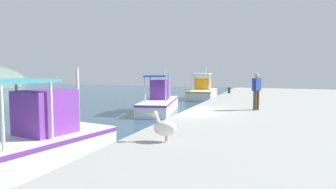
{
  "coord_description": "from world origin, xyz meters",
  "views": [
    {
      "loc": [
        -13.14,
        -4.04,
        2.77
      ],
      "look_at": [
        2.27,
        1.6,
        1.33
      ],
      "focal_mm": 32.13,
      "sensor_mm": 36.0,
      "label": 1
    }
  ],
  "objects": [
    {
      "name": "pelican",
      "position": [
        -5.72,
        -1.23,
        1.2
      ],
      "size": [
        0.37,
        0.95,
        0.82
      ],
      "color": "tan",
      "rests_on": "quay_pier"
    },
    {
      "name": "mooring_bollard_second",
      "position": [
        10.71,
        -0.45,
        1.03
      ],
      "size": [
        0.22,
        0.22,
        0.46
      ],
      "primitive_type": "cylinder",
      "color": "#333338",
      "rests_on": "quay_pier"
    },
    {
      "name": "fishing_boat_second",
      "position": [
        -6.59,
        2.52,
        0.68
      ],
      "size": [
        5.43,
        3.09,
        2.78
      ],
      "color": "white",
      "rests_on": "ground"
    },
    {
      "name": "fishing_boat_fourth",
      "position": [
        13.36,
        2.33,
        0.64
      ],
      "size": [
        4.85,
        2.48,
        2.93
      ],
      "color": "white",
      "rests_on": "ground"
    },
    {
      "name": "fishing_boat_third",
      "position": [
        4.56,
        3.03,
        0.65
      ],
      "size": [
        5.93,
        2.95,
        2.6
      ],
      "color": "white",
      "rests_on": "ground"
    },
    {
      "name": "fisherman_standing",
      "position": [
        1.51,
        -3.11,
        1.76
      ],
      "size": [
        0.52,
        0.42,
        1.74
      ],
      "color": "#4C3823",
      "rests_on": "quay_pier"
    },
    {
      "name": "quay_pier",
      "position": [
        0.0,
        -5.0,
        0.4
      ],
      "size": [
        36.0,
        10.0,
        0.8
      ],
      "primitive_type": "cube",
      "color": "#9E9E99",
      "rests_on": "ground"
    }
  ]
}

